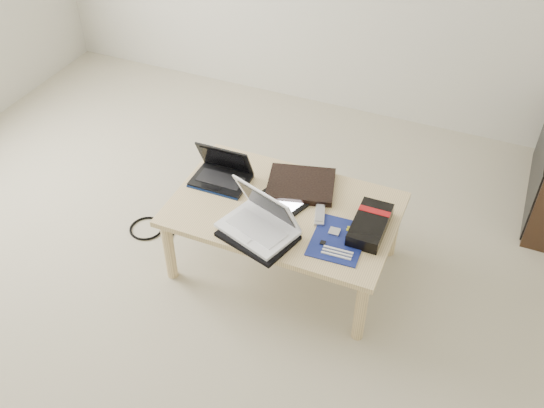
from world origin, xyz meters
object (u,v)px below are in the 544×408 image
at_px(netbook, 222,173).
at_px(gpu_box, 370,225).
at_px(white_laptop, 260,220).
at_px(coffee_table, 284,214).

relative_size(netbook, gpu_box, 0.96).
bearing_deg(white_laptop, coffee_table, 79.35).
relative_size(coffee_table, gpu_box, 3.65).
distance_m(netbook, gpu_box, 0.81).
bearing_deg(netbook, gpu_box, -4.92).
relative_size(coffee_table, white_laptop, 2.75).
bearing_deg(coffee_table, white_laptop, -100.65).
distance_m(coffee_table, gpu_box, 0.44).
height_order(coffee_table, netbook, netbook).
distance_m(coffee_table, netbook, 0.39).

